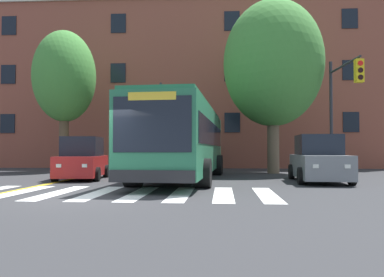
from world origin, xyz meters
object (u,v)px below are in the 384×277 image
car_red_near_lane (82,160)px  car_teal_behind_bus (184,153)px  traffic_light_near_corner (342,96)px  street_tree_curbside_small (65,77)px  city_bus (184,140)px  traffic_light_overhead (162,113)px  car_grey_far_lane (319,161)px  street_tree_curbside_large (273,64)px

car_red_near_lane → car_teal_behind_bus: bearing=66.6°
traffic_light_near_corner → street_tree_curbside_small: 15.75m
car_teal_behind_bus → traffic_light_near_corner: bearing=-40.8°
city_bus → traffic_light_near_corner: size_ratio=2.13×
car_teal_behind_bus → traffic_light_near_corner: 11.11m
city_bus → traffic_light_overhead: size_ratio=2.67×
car_grey_far_lane → traffic_light_overhead: (-6.95, 3.09, 2.33)m
car_teal_behind_bus → street_tree_curbside_large: (5.36, -3.99, 5.09)m
traffic_light_near_corner → street_tree_curbside_large: (-2.78, 3.04, 2.32)m
car_teal_behind_bus → street_tree_curbside_large: 8.40m
car_grey_far_lane → street_tree_curbside_small: bearing=154.8°
traffic_light_near_corner → car_red_near_lane: bearing=-171.4°
car_teal_behind_bus → street_tree_curbside_small: 9.00m
car_red_near_lane → car_teal_behind_bus: (3.83, 8.85, 0.24)m
street_tree_curbside_large → street_tree_curbside_small: street_tree_curbside_large is taller
street_tree_curbside_small → street_tree_curbside_large: bearing=-3.6°
car_teal_behind_bus → street_tree_curbside_small: bearing=-155.4°
car_grey_far_lane → traffic_light_near_corner: bearing=54.3°
car_grey_far_lane → street_tree_curbside_large: street_tree_curbside_large is taller
traffic_light_near_corner → traffic_light_overhead: traffic_light_near_corner is taller
city_bus → traffic_light_overhead: 2.77m
street_tree_curbside_large → car_red_near_lane: bearing=-152.2°
traffic_light_overhead → street_tree_curbside_large: 7.09m
street_tree_curbside_large → street_tree_curbside_small: size_ratio=1.15×
city_bus → traffic_light_near_corner: bearing=10.4°
street_tree_curbside_large → street_tree_curbside_small: (-12.39, 0.77, -0.47)m
city_bus → car_red_near_lane: size_ratio=3.23×
car_teal_behind_bus → street_tree_curbside_small: size_ratio=0.59×
city_bus → traffic_light_overhead: bearing=123.3°
city_bus → car_teal_behind_bus: size_ratio=2.49×
car_grey_far_lane → street_tree_curbside_large: (-1.00, 5.52, 5.33)m
car_teal_behind_bus → street_tree_curbside_small: (-7.02, -3.21, 4.62)m
car_grey_far_lane → street_tree_curbside_large: bearing=100.2°
car_grey_far_lane → car_red_near_lane: bearing=176.3°
traffic_light_overhead → street_tree_curbside_small: size_ratio=0.55×
city_bus → traffic_light_near_corner: 7.85m
street_tree_curbside_small → traffic_light_overhead: bearing=-26.5°
car_red_near_lane → street_tree_curbside_large: street_tree_curbside_large is taller
traffic_light_overhead → street_tree_curbside_large: size_ratio=0.48×
car_red_near_lane → street_tree_curbside_large: (9.20, 4.86, 5.33)m
car_grey_far_lane → traffic_light_near_corner: size_ratio=0.77×
car_red_near_lane → street_tree_curbside_large: size_ratio=0.40×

